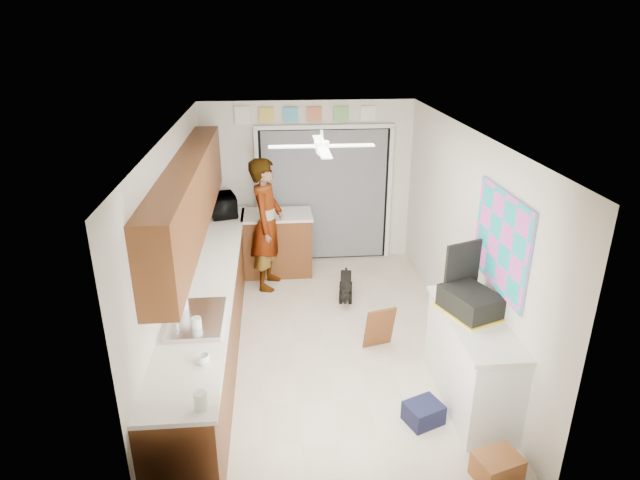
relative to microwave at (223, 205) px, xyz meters
name	(u,v)px	position (x,y,z in m)	size (l,w,h in m)	color
floor	(323,341)	(1.28, -2.01, -1.09)	(5.00, 5.00, 0.00)	beige
ceiling	(323,133)	(1.28, -2.01, 1.41)	(5.00, 5.00, 0.00)	white
wall_back	(308,183)	(1.28, 0.49, 0.16)	(3.20, 3.20, 0.00)	silver
wall_front	(358,386)	(1.28, -4.51, 0.16)	(3.20, 3.20, 0.00)	silver
wall_left	(177,250)	(-0.32, -2.01, 0.16)	(5.00, 5.00, 0.00)	silver
wall_right	(463,240)	(2.88, -2.01, 0.16)	(5.00, 5.00, 0.00)	silver
left_base_cabinets	(211,313)	(-0.02, -2.01, -0.64)	(0.60, 4.80, 0.90)	brown
left_countertop	(208,276)	(-0.01, -2.01, -0.17)	(0.62, 4.80, 0.04)	white
upper_cabinets	(190,196)	(-0.16, -1.81, 0.71)	(0.32, 4.00, 0.80)	brown
sink_basin	(197,320)	(-0.01, -3.01, -0.13)	(0.50, 0.76, 0.06)	silver
faucet	(175,312)	(-0.20, -3.01, -0.04)	(0.03, 0.03, 0.22)	silver
peninsula_base	(278,244)	(0.78, -0.01, -0.64)	(1.00, 0.60, 0.90)	brown
peninsula_top	(277,215)	(0.78, -0.01, -0.17)	(1.04, 0.64, 0.04)	white
back_opening_recess	(324,196)	(1.53, 0.46, -0.04)	(2.00, 0.06, 2.10)	black
curtain_panel	(324,196)	(1.53, 0.42, -0.04)	(1.90, 0.03, 2.05)	gray
door_trim_left	(258,198)	(0.51, 0.43, -0.04)	(0.06, 0.04, 2.10)	white
door_trim_right	(389,194)	(2.55, 0.43, -0.04)	(0.06, 0.04, 2.10)	white
door_trim_head	(325,127)	(1.53, 0.43, 1.03)	(2.10, 0.04, 0.06)	white
header_frame_0	(266,115)	(0.68, 0.46, 1.21)	(0.22, 0.02, 0.22)	gold
header_frame_1	(290,115)	(1.03, 0.46, 1.21)	(0.22, 0.02, 0.22)	#49ABC4
header_frame_2	(314,114)	(1.38, 0.46, 1.21)	(0.22, 0.02, 0.22)	#C76E4A
header_frame_3	(341,114)	(1.78, 0.46, 1.21)	(0.22, 0.02, 0.22)	#73B064
header_frame_4	(368,114)	(2.18, 0.46, 1.21)	(0.22, 0.02, 0.22)	white
route66_sign	(242,115)	(0.33, 0.46, 1.21)	(0.22, 0.02, 0.26)	silver
right_counter_base	(471,362)	(2.63, -3.21, -0.64)	(0.50, 1.40, 0.90)	white
right_counter_top	(475,321)	(2.62, -3.21, -0.17)	(0.54, 1.44, 0.04)	white
abstract_painting	(501,241)	(2.86, -3.01, 0.56)	(0.03, 1.15, 0.95)	#E755C8
ceiling_fan	(322,146)	(1.28, -1.81, 1.23)	(1.14, 1.14, 0.24)	white
microwave	(223,205)	(0.00, 0.00, 0.00)	(0.54, 0.36, 0.30)	black
cup	(203,359)	(0.13, -3.71, -0.11)	(0.11, 0.11, 0.09)	white
jar_a	(201,400)	(0.17, -4.26, -0.08)	(0.10, 0.10, 0.14)	silver
jar_b	(197,324)	(0.01, -3.19, -0.08)	(0.09, 0.09, 0.14)	silver
paper_towel_roll	(182,302)	(-0.17, -2.84, -0.03)	(0.11, 0.11, 0.24)	white
suitcase	(470,302)	(2.60, -3.08, -0.03)	(0.40, 0.54, 0.23)	black
suitcase_rim	(469,312)	(2.60, -3.08, -0.14)	(0.44, 0.58, 0.02)	yellow
suitcase_lid	(463,266)	(2.60, -2.79, 0.22)	(0.42, 0.03, 0.50)	black
cardboard_box	(497,467)	(2.53, -4.21, -0.97)	(0.37, 0.28, 0.23)	#9F5731
navy_crate	(423,413)	(2.10, -3.48, -0.99)	(0.33, 0.28, 0.20)	black
cabinet_door_panel	(379,328)	(1.92, -2.20, -0.82)	(0.36, 0.03, 0.53)	brown
man	(267,224)	(0.64, -0.46, -0.15)	(0.69, 0.45, 1.89)	white
dog	(346,286)	(1.69, -0.99, -0.89)	(0.22, 0.51, 0.40)	black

